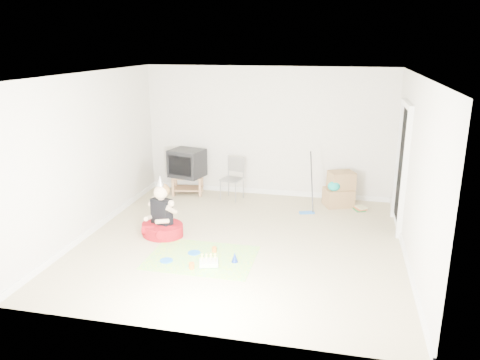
% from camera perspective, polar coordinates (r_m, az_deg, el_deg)
% --- Properties ---
extents(ground, '(5.00, 5.00, 0.00)m').
position_cam_1_polar(ground, '(7.49, 0.09, -7.51)').
color(ground, tan).
rests_on(ground, ground).
extents(doorway_recess, '(0.02, 0.90, 2.05)m').
position_cam_1_polar(doorway_recess, '(8.20, 19.16, 1.28)').
color(doorway_recess, black).
rests_on(doorway_recess, ground).
extents(tv_stand, '(0.67, 0.49, 0.38)m').
position_cam_1_polar(tv_stand, '(9.76, -6.39, -0.38)').
color(tv_stand, '#976A44').
rests_on(tv_stand, ground).
extents(crt_tv, '(0.76, 0.68, 0.56)m').
position_cam_1_polar(crt_tv, '(9.64, -6.48, 2.07)').
color(crt_tv, black).
rests_on(crt_tv, tv_stand).
extents(folding_chair, '(0.47, 0.46, 0.85)m').
position_cam_1_polar(folding_chair, '(9.32, -0.99, 0.09)').
color(folding_chair, gray).
rests_on(folding_chair, ground).
extents(cardboard_boxes, '(0.64, 0.59, 0.67)m').
position_cam_1_polar(cardboard_boxes, '(9.18, 12.01, -1.16)').
color(cardboard_boxes, '#9C764B').
rests_on(cardboard_boxes, ground).
extents(floor_mop, '(0.29, 0.36, 1.11)m').
position_cam_1_polar(floor_mop, '(8.67, 8.22, -2.42)').
color(floor_mop, blue).
rests_on(floor_mop, ground).
extents(book_pile, '(0.25, 0.28, 0.08)m').
position_cam_1_polar(book_pile, '(9.11, 14.42, -3.35)').
color(book_pile, '#246E34').
rests_on(book_pile, ground).
extents(seated_woman, '(0.91, 0.91, 1.02)m').
position_cam_1_polar(seated_woman, '(7.75, -9.46, -5.11)').
color(seated_woman, '#A00E17').
rests_on(seated_woman, ground).
extents(party_mat, '(1.57, 1.14, 0.01)m').
position_cam_1_polar(party_mat, '(6.99, -4.72, -9.40)').
color(party_mat, '#E73071').
rests_on(party_mat, ground).
extents(birthday_cake, '(0.31, 0.28, 0.13)m').
position_cam_1_polar(birthday_cake, '(6.74, -3.83, -10.10)').
color(birthday_cake, white).
rests_on(birthday_cake, party_mat).
extents(blue_plate_near, '(0.22, 0.22, 0.01)m').
position_cam_1_polar(blue_plate_near, '(7.13, -5.62, -8.81)').
color(blue_plate_near, blue).
rests_on(blue_plate_near, party_mat).
extents(blue_plate_far, '(0.25, 0.25, 0.01)m').
position_cam_1_polar(blue_plate_far, '(6.95, -8.97, -9.66)').
color(blue_plate_far, blue).
rests_on(blue_plate_far, party_mat).
extents(orange_cup_near, '(0.08, 0.08, 0.08)m').
position_cam_1_polar(orange_cup_near, '(7.13, -3.14, -8.45)').
color(orange_cup_near, orange).
rests_on(orange_cup_near, party_mat).
extents(orange_cup_far, '(0.09, 0.09, 0.09)m').
position_cam_1_polar(orange_cup_far, '(6.66, -5.91, -10.36)').
color(orange_cup_far, orange).
rests_on(orange_cup_far, party_mat).
extents(blue_party_hat, '(0.10, 0.10, 0.15)m').
position_cam_1_polar(blue_party_hat, '(6.80, -0.66, -9.40)').
color(blue_party_hat, '#1938B0').
rests_on(blue_party_hat, party_mat).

